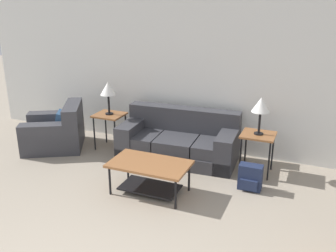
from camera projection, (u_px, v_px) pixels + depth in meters
The scene contains 9 objects.
wall_back at pixel (206, 78), 6.38m from camera, with size 9.05×0.06×2.60m.
couch at pixel (179, 142), 6.31m from camera, with size 1.99×1.00×0.82m.
armchair at pixel (56, 132), 6.78m from camera, with size 1.34×1.32×0.80m.
coffee_table at pixel (150, 171), 5.17m from camera, with size 1.10×0.64×0.46m.
side_table_left at pixel (110, 118), 6.64m from camera, with size 0.50×0.47×0.64m.
side_table_right at pixel (258, 139), 5.70m from camera, with size 0.50×0.47×0.64m.
table_lamp_left at pixel (108, 89), 6.47m from camera, with size 0.27×0.27×0.57m.
table_lamp_right at pixel (261, 106), 5.52m from camera, with size 0.27×0.27×0.57m.
backpack at pixel (250, 178), 5.32m from camera, with size 0.33×0.25×0.37m.
Camera 1 is at (1.83, -1.42, 2.64)m, focal length 40.00 mm.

